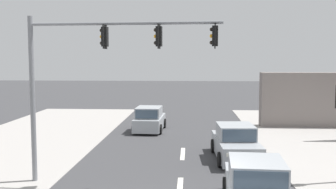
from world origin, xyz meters
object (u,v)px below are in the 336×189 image
object	(u,v)px
traffic_signal_mast	(96,63)
sedan_oncoming_mid	(236,144)
hatchback_crossing_left	(149,120)
sedan_oncoming_near	(257,189)

from	to	relation	value
traffic_signal_mast	sedan_oncoming_mid	world-z (taller)	traffic_signal_mast
sedan_oncoming_mid	hatchback_crossing_left	world-z (taller)	sedan_oncoming_mid
sedan_oncoming_mid	sedan_oncoming_near	xyz separation A→B (m)	(-0.09, -6.18, 0.00)
sedan_oncoming_mid	traffic_signal_mast	bearing A→B (deg)	-144.73
hatchback_crossing_left	sedan_oncoming_mid	bearing A→B (deg)	-55.73
traffic_signal_mast	hatchback_crossing_left	distance (m)	11.14
traffic_signal_mast	sedan_oncoming_mid	bearing A→B (deg)	35.27
traffic_signal_mast	sedan_oncoming_mid	size ratio (longest dim) A/B	1.59
hatchback_crossing_left	sedan_oncoming_near	bearing A→B (deg)	-70.83
traffic_signal_mast	hatchback_crossing_left	size ratio (longest dim) A/B	1.86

